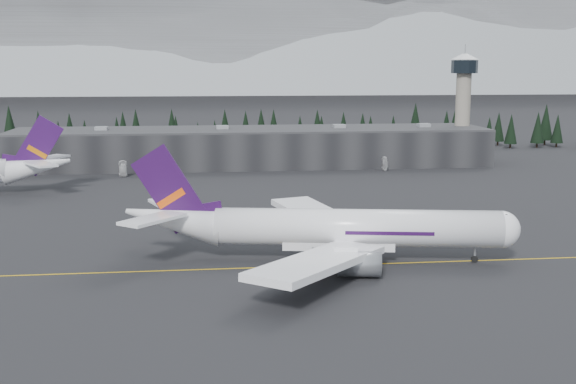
{
  "coord_description": "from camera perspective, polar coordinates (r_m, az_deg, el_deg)",
  "views": [
    {
      "loc": [
        -16.35,
        -119.34,
        33.63
      ],
      "look_at": [
        0.0,
        20.0,
        9.0
      ],
      "focal_mm": 45.0,
      "sensor_mm": 36.0,
      "label": 1
    }
  ],
  "objects": [
    {
      "name": "treeline",
      "position": [
        283.03,
        -3.36,
        4.64
      ],
      "size": [
        360.0,
        20.0,
        15.0
      ],
      "primitive_type": "cube",
      "color": "black",
      "rests_on": "ground"
    },
    {
      "name": "terminal",
      "position": [
        246.41,
        -2.85,
        3.58
      ],
      "size": [
        160.0,
        30.0,
        12.6
      ],
      "color": "black",
      "rests_on": "ground"
    },
    {
      "name": "jet_main",
      "position": [
        125.84,
        2.72,
        -2.86
      ],
      "size": [
        68.66,
        62.87,
        20.33
      ],
      "rotation": [
        0.0,
        0.0,
        -0.17
      ],
      "color": "white",
      "rests_on": "ground"
    },
    {
      "name": "taxiline",
      "position": [
        123.16,
        1.2,
        -5.89
      ],
      "size": [
        400.0,
        0.4,
        0.02
      ],
      "primitive_type": "cube",
      "color": "gold",
      "rests_on": "ground"
    },
    {
      "name": "gse_vehicle_b",
      "position": [
        235.92,
        7.7,
        1.87
      ],
      "size": [
        5.05,
        3.63,
        1.6
      ],
      "primitive_type": "imported",
      "rotation": [
        0.0,
        0.0,
        -1.15
      ],
      "color": "silver",
      "rests_on": "ground"
    },
    {
      "name": "ground",
      "position": [
        125.07,
        1.07,
        -5.64
      ],
      "size": [
        1400.0,
        1400.0,
        0.0
      ],
      "primitive_type": "plane",
      "color": "black",
      "rests_on": "ground"
    },
    {
      "name": "control_tower",
      "position": [
        263.87,
        13.69,
        7.46
      ],
      "size": [
        10.0,
        10.0,
        37.7
      ],
      "color": "gray",
      "rests_on": "ground"
    },
    {
      "name": "mountain_ridge",
      "position": [
        1119.97,
        -5.91,
        8.18
      ],
      "size": [
        4400.0,
        900.0,
        420.0
      ],
      "primitive_type": null,
      "color": "white",
      "rests_on": "ground"
    },
    {
      "name": "gse_vehicle_a",
      "position": [
        226.53,
        -12.88,
        1.35
      ],
      "size": [
        2.93,
        5.4,
        1.44
      ],
      "primitive_type": "imported",
      "rotation": [
        0.0,
        0.0,
        -0.11
      ],
      "color": "silver",
      "rests_on": "ground"
    }
  ]
}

